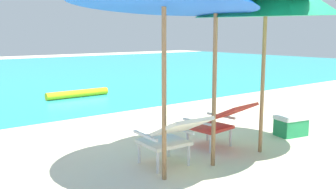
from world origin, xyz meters
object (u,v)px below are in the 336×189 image
(swim_buoy, at_px, (78,94))
(lounge_chair_left, at_px, (172,135))
(lounge_chair_right, at_px, (219,120))
(cooler_box, at_px, (291,125))

(swim_buoy, relative_size, lounge_chair_left, 1.77)
(swim_buoy, xyz_separation_m, lounge_chair_left, (-1.25, -5.31, 0.31))
(lounge_chair_left, distance_m, lounge_chair_right, 0.99)
(lounge_chair_left, bearing_deg, lounge_chair_right, 10.98)
(lounge_chair_left, distance_m, cooler_box, 2.37)
(lounge_chair_right, height_order, cooler_box, lounge_chair_right)
(lounge_chair_right, bearing_deg, swim_buoy, 86.95)
(swim_buoy, bearing_deg, lounge_chair_left, -103.23)
(lounge_chair_right, relative_size, cooler_box, 1.76)
(swim_buoy, relative_size, lounge_chair_right, 1.73)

